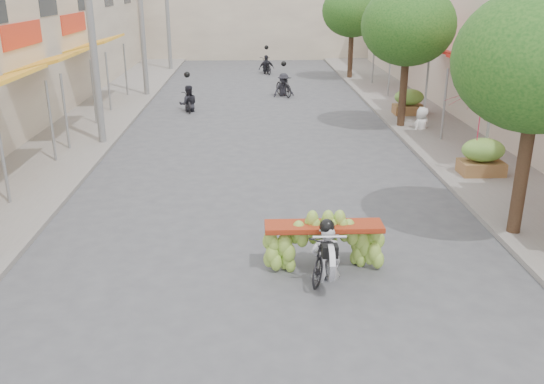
{
  "coord_description": "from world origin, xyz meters",
  "views": [
    {
      "loc": [
        -0.28,
        -7.33,
        5.22
      ],
      "look_at": [
        0.12,
        4.01,
        1.1
      ],
      "focal_mm": 38.0,
      "sensor_mm": 36.0,
      "label": 1
    }
  ],
  "objects": [
    {
      "name": "ground",
      "position": [
        0.0,
        0.0,
        0.0
      ],
      "size": [
        120.0,
        120.0,
        0.0
      ],
      "primitive_type": "plane",
      "color": "#4A4A4F",
      "rests_on": "ground"
    },
    {
      "name": "sidewalk_left",
      "position": [
        -7.0,
        15.0,
        0.06
      ],
      "size": [
        4.0,
        60.0,
        0.12
      ],
      "primitive_type": "cube",
      "color": "gray",
      "rests_on": "ground"
    },
    {
      "name": "sidewalk_right",
      "position": [
        7.0,
        15.0,
        0.06
      ],
      "size": [
        4.0,
        60.0,
        0.12
      ],
      "primitive_type": "cube",
      "color": "gray",
      "rests_on": "ground"
    },
    {
      "name": "far_building",
      "position": [
        0.0,
        38.0,
        3.5
      ],
      "size": [
        20.0,
        6.0,
        7.0
      ],
      "primitive_type": "cube",
      "color": "#BFAF97",
      "rests_on": "ground"
    },
    {
      "name": "utility_pole_mid",
      "position": [
        -5.4,
        12.0,
        4.03
      ],
      "size": [
        0.6,
        0.24,
        8.0
      ],
      "color": "slate",
      "rests_on": "ground"
    },
    {
      "name": "utility_pole_far",
      "position": [
        -5.4,
        21.0,
        4.03
      ],
      "size": [
        0.6,
        0.24,
        8.0
      ],
      "color": "slate",
      "rests_on": "ground"
    },
    {
      "name": "utility_pole_back",
      "position": [
        -5.4,
        30.0,
        4.03
      ],
      "size": [
        0.6,
        0.24,
        8.0
      ],
      "color": "slate",
      "rests_on": "ground"
    },
    {
      "name": "street_tree_near",
      "position": [
        5.4,
        4.0,
        3.78
      ],
      "size": [
        3.4,
        3.4,
        5.25
      ],
      "color": "#3A2719",
      "rests_on": "ground"
    },
    {
      "name": "street_tree_mid",
      "position": [
        5.4,
        14.0,
        3.78
      ],
      "size": [
        3.4,
        3.4,
        5.25
      ],
      "color": "#3A2719",
      "rests_on": "ground"
    },
    {
      "name": "street_tree_far",
      "position": [
        5.4,
        26.0,
        3.78
      ],
      "size": [
        3.4,
        3.4,
        5.25
      ],
      "color": "#3A2719",
      "rests_on": "ground"
    },
    {
      "name": "produce_crate_mid",
      "position": [
        6.2,
        8.0,
        0.71
      ],
      "size": [
        1.2,
        0.88,
        1.16
      ],
      "color": "brown",
      "rests_on": "ground"
    },
    {
      "name": "produce_crate_far",
      "position": [
        6.2,
        16.0,
        0.71
      ],
      "size": [
        1.2,
        0.88,
        1.16
      ],
      "color": "brown",
      "rests_on": "ground"
    },
    {
      "name": "banana_motorbike",
      "position": [
        1.06,
        2.46,
        0.68
      ],
      "size": [
        2.25,
        1.82,
        2.0
      ],
      "color": "black",
      "rests_on": "ground"
    },
    {
      "name": "market_umbrella",
      "position": [
        5.96,
        7.89,
        2.51
      ],
      "size": [
        2.06,
        2.06,
        1.81
      ],
      "rotation": [
        0.0,
        0.0,
        -0.03
      ],
      "color": "#A81630",
      "rests_on": "ground"
    },
    {
      "name": "pedestrian",
      "position": [
        6.06,
        13.48,
        0.93
      ],
      "size": [
        0.92,
        0.85,
        1.61
      ],
      "rotation": [
        0.0,
        0.0,
        3.77
      ],
      "color": "white",
      "rests_on": "ground"
    },
    {
      "name": "bg_motorbike_a",
      "position": [
        -3.01,
        17.43,
        0.79
      ],
      "size": [
        0.86,
        1.46,
        1.95
      ],
      "color": "black",
      "rests_on": "ground"
    },
    {
      "name": "bg_motorbike_b",
      "position": [
        1.29,
        20.82,
        0.84
      ],
      "size": [
        1.19,
        1.77,
        1.95
      ],
      "color": "black",
      "rests_on": "ground"
    },
    {
      "name": "bg_motorbike_c",
      "position": [
        0.66,
        28.38,
        0.78
      ],
      "size": [
        1.07,
        1.78,
        1.95
      ],
      "color": "black",
      "rests_on": "ground"
    }
  ]
}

